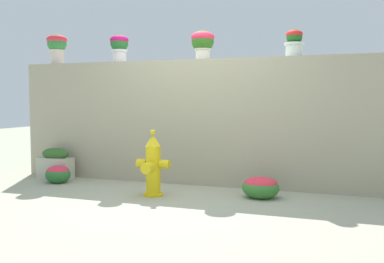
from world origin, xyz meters
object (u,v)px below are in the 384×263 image
potted_plant_1 (119,45)px  flower_bush_right (58,173)px  potted_plant_0 (57,45)px  potted_plant_2 (203,42)px  potted_plant_3 (294,42)px  fire_hydrant (153,166)px  planter_box (55,164)px  flower_bush_left (261,187)px

potted_plant_1 → flower_bush_right: (-0.69, -0.63, -1.90)m
potted_plant_0 → potted_plant_2: (2.49, -0.04, -0.06)m
potted_plant_0 → potted_plant_3: potted_plant_0 is taller
potted_plant_2 → potted_plant_0: bearing=179.0°
potted_plant_1 → flower_bush_right: size_ratio=1.14×
fire_hydrant → flower_bush_right: (-1.68, 0.35, -0.24)m
fire_hydrant → flower_bush_right: fire_hydrant is taller
potted_plant_0 → potted_plant_2: 2.49m
potted_plant_0 → potted_plant_3: size_ratio=1.38×
potted_plant_0 → planter_box: (0.24, -0.43, -1.87)m
potted_plant_0 → planter_box: 1.93m
flower_bush_right → planter_box: 0.37m
potted_plant_0 → potted_plant_3: bearing=-0.9°
flower_bush_right → potted_plant_2: bearing=18.2°
potted_plant_2 → fire_hydrant: bearing=-108.1°
potted_plant_1 → flower_bush_left: potted_plant_1 is taller
potted_plant_3 → potted_plant_2: bearing=179.3°
flower_bush_right → planter_box: bearing=131.9°
potted_plant_0 → flower_bush_right: bearing=-55.3°
potted_plant_3 → flower_bush_right: bearing=-168.9°
potted_plant_3 → planter_box: 3.96m
potted_plant_2 → potted_plant_3: 1.28m
potted_plant_3 → planter_box: bearing=-174.0°
planter_box → potted_plant_3: bearing=6.0°
flower_bush_left → planter_box: bearing=175.0°
potted_plant_1 → planter_box: potted_plant_1 is taller
potted_plant_2 → potted_plant_3: size_ratio=1.16×
potted_plant_1 → potted_plant_3: size_ratio=1.17×
potted_plant_1 → planter_box: size_ratio=0.79×
flower_bush_right → fire_hydrant: bearing=-11.6°
flower_bush_right → potted_plant_0: bearing=124.7°
flower_bush_right → planter_box: size_ratio=0.69×
fire_hydrant → potted_plant_2: bearing=71.9°
potted_plant_2 → planter_box: (-2.25, -0.39, -1.81)m
fire_hydrant → flower_bush_right: 1.73m
potted_plant_0 → potted_plant_3: (3.77, -0.06, -0.12)m
fire_hydrant → planter_box: 2.02m
fire_hydrant → flower_bush_left: fire_hydrant is taller
potted_plant_0 → potted_plant_1: (1.17, -0.07, -0.06)m
potted_plant_1 → potted_plant_2: (1.32, 0.03, -0.00)m
potted_plant_2 → potted_plant_3: bearing=-0.7°
potted_plant_2 → fire_hydrant: 1.97m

